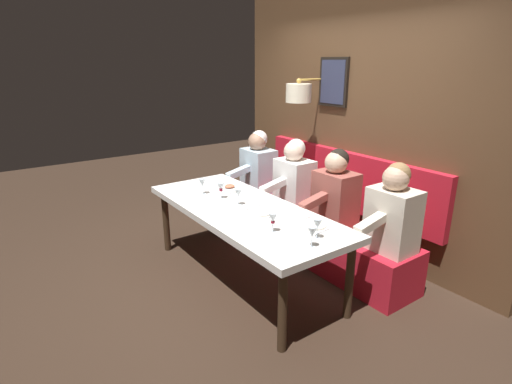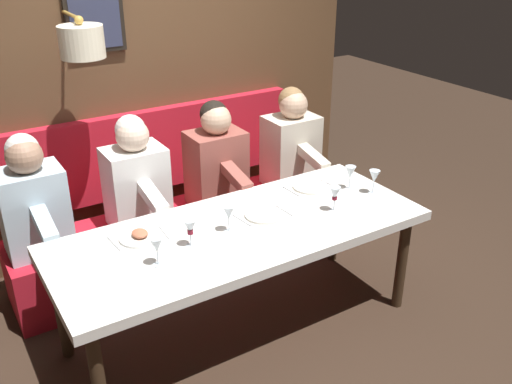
# 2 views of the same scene
# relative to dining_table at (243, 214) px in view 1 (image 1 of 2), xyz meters

# --- Properties ---
(ground_plane) EXTENTS (12.00, 12.00, 0.00)m
(ground_plane) POSITION_rel_dining_table_xyz_m (0.00, 0.00, -0.67)
(ground_plane) COLOR #332319
(dining_table) EXTENTS (0.90, 2.24, 0.74)m
(dining_table) POSITION_rel_dining_table_xyz_m (0.00, 0.00, 0.00)
(dining_table) COLOR silver
(dining_table) RESTS_ON ground_plane
(banquette_bench) EXTENTS (0.52, 2.44, 0.45)m
(banquette_bench) POSITION_rel_dining_table_xyz_m (0.89, 0.00, -0.45)
(banquette_bench) COLOR red
(banquette_bench) RESTS_ON ground_plane
(back_wall_panel) EXTENTS (0.59, 3.64, 2.90)m
(back_wall_panel) POSITION_rel_dining_table_xyz_m (1.46, 0.01, 0.70)
(back_wall_panel) COLOR brown
(back_wall_panel) RESTS_ON ground_plane
(diner_nearest) EXTENTS (0.60, 0.40, 0.79)m
(diner_nearest) POSITION_rel_dining_table_xyz_m (0.88, -0.99, 0.14)
(diner_nearest) COLOR beige
(diner_nearest) RESTS_ON banquette_bench
(diner_near) EXTENTS (0.60, 0.40, 0.79)m
(diner_near) POSITION_rel_dining_table_xyz_m (0.88, -0.31, 0.14)
(diner_near) COLOR #934C42
(diner_near) RESTS_ON banquette_bench
(diner_middle) EXTENTS (0.60, 0.40, 0.79)m
(diner_middle) POSITION_rel_dining_table_xyz_m (0.88, 0.31, 0.14)
(diner_middle) COLOR white
(diner_middle) RESTS_ON banquette_bench
(diner_far) EXTENTS (0.60, 0.40, 0.79)m
(diner_far) POSITION_rel_dining_table_xyz_m (0.88, 0.99, 0.14)
(diner_far) COLOR silver
(diner_far) RESTS_ON banquette_bench
(place_setting_0) EXTENTS (0.24, 0.32, 0.01)m
(place_setting_0) POSITION_rel_dining_table_xyz_m (0.23, -0.68, 0.07)
(place_setting_0) COLOR silver
(place_setting_0) RESTS_ON dining_table
(place_setting_1) EXTENTS (0.24, 0.32, 0.01)m
(place_setting_1) POSITION_rel_dining_table_xyz_m (0.05, -0.20, 0.07)
(place_setting_1) COLOR silver
(place_setting_1) RESTS_ON dining_table
(place_setting_2) EXTENTS (0.24, 0.32, 0.05)m
(place_setting_2) POSITION_rel_dining_table_xyz_m (0.20, 0.55, 0.08)
(place_setting_2) COLOR white
(place_setting_2) RESTS_ON dining_table
(wine_glass_0) EXTENTS (0.07, 0.07, 0.16)m
(wine_glass_0) POSITION_rel_dining_table_xyz_m (0.08, -0.90, 0.18)
(wine_glass_0) COLOR silver
(wine_glass_0) RESTS_ON dining_table
(wine_glass_1) EXTENTS (0.07, 0.07, 0.16)m
(wine_glass_1) POSITION_rel_dining_table_xyz_m (-0.06, -0.99, 0.18)
(wine_glass_1) COLOR silver
(wine_glass_1) RESTS_ON dining_table
(wine_glass_2) EXTENTS (0.07, 0.07, 0.16)m
(wine_glass_2) POSITION_rel_dining_table_xyz_m (-0.03, 0.34, 0.18)
(wine_glass_2) COLOR silver
(wine_glass_2) RESTS_ON dining_table
(wine_glass_3) EXTENTS (0.07, 0.07, 0.16)m
(wine_glass_3) POSITION_rel_dining_table_xyz_m (-0.11, 0.57, 0.18)
(wine_glass_3) COLOR silver
(wine_glass_3) RESTS_ON dining_table
(wine_glass_4) EXTENTS (0.07, 0.07, 0.16)m
(wine_glass_4) POSITION_rel_dining_table_xyz_m (-0.00, 0.08, 0.18)
(wine_glass_4) COLOR silver
(wine_glass_4) RESTS_ON dining_table
(wine_glass_5) EXTENTS (0.07, 0.07, 0.16)m
(wine_glass_5) POSITION_rel_dining_table_xyz_m (-0.12, -0.60, 0.18)
(wine_glass_5) COLOR silver
(wine_glass_5) RESTS_ON dining_table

